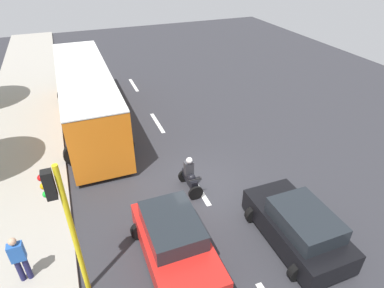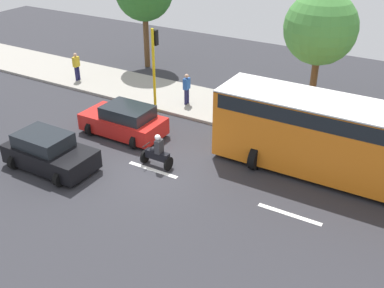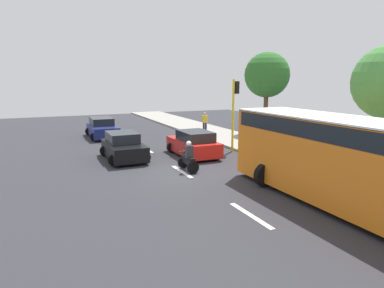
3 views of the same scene
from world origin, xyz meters
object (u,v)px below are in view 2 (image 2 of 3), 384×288
car_red (124,121)px  traffic_light_corner (155,59)px  motorcycle (157,153)px  street_tree_north (321,28)px  pedestrian_by_tree (76,66)px  pedestrian_near_signal (187,88)px  city_bus (353,139)px  car_black (49,152)px

car_red → traffic_light_corner: size_ratio=0.89×
motorcycle → street_tree_north: bearing=-21.9°
motorcycle → pedestrian_by_tree: (5.79, 9.87, 0.42)m
traffic_light_corner → motorcycle: bearing=-145.1°
motorcycle → pedestrian_near_signal: 6.47m
motorcycle → pedestrian_near_signal: pedestrian_near_signal is taller
car_red → traffic_light_corner: 3.61m
city_bus → pedestrian_near_signal: city_bus is taller
car_red → pedestrian_near_signal: size_ratio=2.37×
car_black → street_tree_north: street_tree_north is taller
pedestrian_near_signal → traffic_light_corner: size_ratio=0.38×
city_bus → street_tree_north: street_tree_north is taller
city_bus → traffic_light_corner: traffic_light_corner is taller
car_black → traffic_light_corner: size_ratio=0.87×
car_red → street_tree_north: (7.50, -6.70, 3.62)m
city_bus → motorcycle: 7.85m
motorcycle → traffic_light_corner: size_ratio=0.34×
car_red → pedestrian_near_signal: (4.40, -0.80, 0.35)m
car_black → pedestrian_near_signal: 8.56m
car_black → pedestrian_by_tree: 10.12m
traffic_light_corner → street_tree_north: bearing=-55.7°
traffic_light_corner → street_tree_north: 8.38m
city_bus → traffic_light_corner: 10.41m
pedestrian_by_tree → traffic_light_corner: size_ratio=0.38×
motorcycle → traffic_light_corner: bearing=34.9°
motorcycle → pedestrian_near_signal: size_ratio=0.91×
city_bus → motorcycle: bearing=113.5°
pedestrian_near_signal → pedestrian_by_tree: bearing=92.0°
car_black → traffic_light_corner: 7.22m
motorcycle → traffic_light_corner: (4.50, 3.14, 2.29)m
car_red → pedestrian_near_signal: 4.49m
pedestrian_near_signal → street_tree_north: 7.43m
street_tree_north → city_bus: bearing=-150.5°
street_tree_north → motorcycle: bearing=158.1°
pedestrian_by_tree → city_bus: bearing=-99.0°
pedestrian_by_tree → street_tree_north: bearing=-76.0°
traffic_light_corner → car_red: bearing=-177.5°
pedestrian_near_signal → pedestrian_by_tree: same height
city_bus → traffic_light_corner: bearing=82.2°
pedestrian_by_tree → motorcycle: bearing=-120.4°
city_bus → pedestrian_near_signal: 9.83m
car_black → car_red: 4.08m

